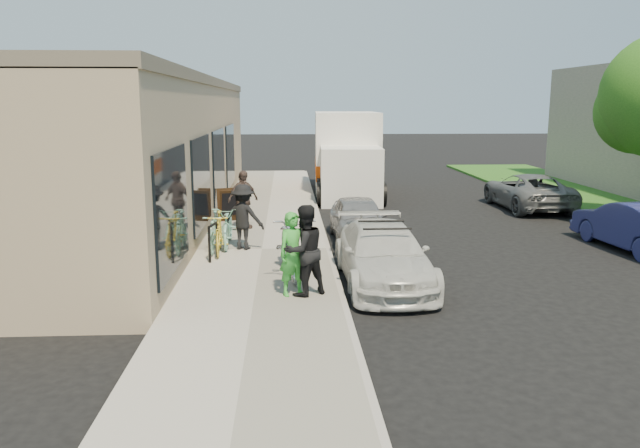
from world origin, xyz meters
name	(u,v)px	position (x,y,z in m)	size (l,w,h in m)	color
ground	(363,292)	(0.00, 0.00, 0.00)	(120.00, 120.00, 0.00)	black
sidewalk	(262,252)	(-2.00, 3.00, 0.07)	(3.00, 34.00, 0.15)	#A59E94
curb	(328,251)	(-0.45, 3.00, 0.07)	(0.12, 34.00, 0.13)	#9D968F
storefront	(160,149)	(-5.24, 7.99, 2.12)	(3.60, 20.00, 4.22)	tan
bike_rack	(213,238)	(-3.01, 2.03, 0.63)	(0.16, 0.56, 0.80)	black
sandwich_board	(228,205)	(-3.10, 6.61, 0.62)	(0.69, 0.70, 0.91)	black
sedan_white	(383,255)	(0.46, 0.51, 0.58)	(1.69, 4.03, 1.20)	silver
sedan_silver	(358,219)	(0.42, 4.41, 0.57)	(1.34, 3.33, 1.13)	gray
moving_truck	(347,158)	(0.93, 12.85, 1.39)	(2.64, 6.47, 3.13)	white
far_car_blue	(635,226)	(6.95, 3.02, 0.60)	(1.27, 3.64, 1.20)	navy
far_car_gray	(528,191)	(6.65, 9.04, 0.59)	(1.96, 4.25, 1.18)	#5B5D60
tandem_bike	(291,244)	(-1.34, 0.80, 0.75)	(0.80, 2.30, 1.21)	#B7B7BA
woman_rider	(294,254)	(-1.30, -0.59, 0.89)	(0.54, 0.36, 1.49)	green
man_standing	(304,250)	(-1.11, -0.59, 0.96)	(0.78, 0.61, 1.62)	black
cruiser_bike_a	(214,232)	(-3.07, 2.84, 0.60)	(0.42, 1.49, 0.90)	#8DD2BA
cruiser_bike_b	(228,225)	(-2.80, 3.44, 0.63)	(0.64, 1.85, 0.97)	#8DD2BA
cruiser_bike_c	(219,233)	(-2.95, 2.65, 0.62)	(0.44, 1.55, 0.93)	gold
bystander_a	(243,217)	(-2.42, 3.01, 0.91)	(0.98, 0.56, 1.51)	black
bystander_b	(243,200)	(-2.59, 5.44, 0.94)	(0.92, 0.38, 1.57)	#503E39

